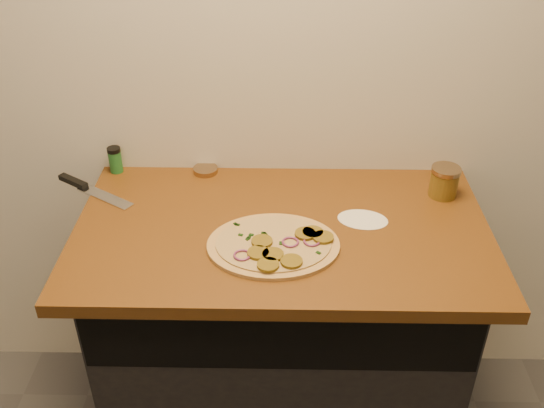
{
  "coord_description": "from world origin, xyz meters",
  "views": [
    {
      "loc": [
        -0.0,
        -0.01,
        1.92
      ],
      "look_at": [
        -0.03,
        1.46,
        0.95
      ],
      "focal_mm": 40.0,
      "sensor_mm": 36.0,
      "label": 1
    }
  ],
  "objects_px": {
    "salsa_jar": "(444,182)",
    "pizza": "(275,245)",
    "chefs_knife": "(88,188)",
    "spice_shaker": "(115,160)"
  },
  "relations": [
    {
      "from": "pizza",
      "to": "chefs_knife",
      "type": "distance_m",
      "value": 0.66
    },
    {
      "from": "pizza",
      "to": "salsa_jar",
      "type": "height_order",
      "value": "salsa_jar"
    },
    {
      "from": "salsa_jar",
      "to": "chefs_knife",
      "type": "bearing_deg",
      "value": 179.57
    },
    {
      "from": "chefs_knife",
      "to": "salsa_jar",
      "type": "relative_size",
      "value": 2.84
    },
    {
      "from": "chefs_knife",
      "to": "salsa_jar",
      "type": "distance_m",
      "value": 1.11
    },
    {
      "from": "salsa_jar",
      "to": "pizza",
      "type": "bearing_deg",
      "value": -151.68
    },
    {
      "from": "chefs_knife",
      "to": "salsa_jar",
      "type": "bearing_deg",
      "value": -0.43
    },
    {
      "from": "chefs_knife",
      "to": "spice_shaker",
      "type": "distance_m",
      "value": 0.14
    },
    {
      "from": "pizza",
      "to": "chefs_knife",
      "type": "height_order",
      "value": "pizza"
    },
    {
      "from": "salsa_jar",
      "to": "spice_shaker",
      "type": "distance_m",
      "value": 1.06
    }
  ]
}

